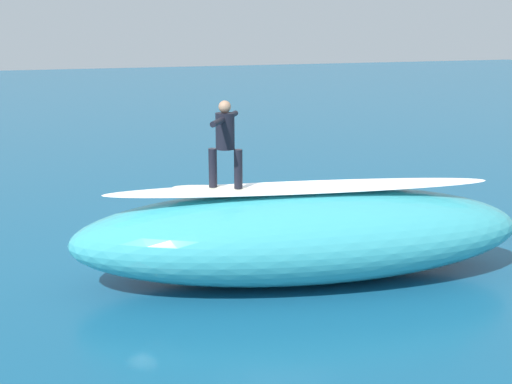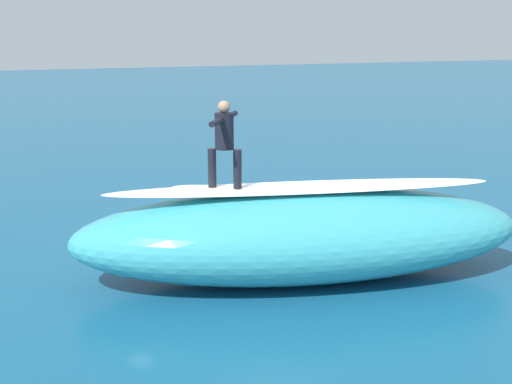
{
  "view_description": "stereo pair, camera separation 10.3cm",
  "coord_description": "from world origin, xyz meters",
  "px_view_note": "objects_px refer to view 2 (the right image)",
  "views": [
    {
      "loc": [
        4.37,
        11.42,
        4.31
      ],
      "look_at": [
        0.16,
        0.32,
        1.23
      ],
      "focal_mm": 44.65,
      "sensor_mm": 36.0,
      "label": 1
    },
    {
      "loc": [
        4.27,
        11.46,
        4.31
      ],
      "look_at": [
        0.16,
        0.32,
        1.23
      ],
      "focal_mm": 44.65,
      "sensor_mm": 36.0,
      "label": 2
    }
  ],
  "objects_px": {
    "surfer_paddling": "(278,219)",
    "surfer_riding": "(224,138)",
    "surfboard_riding": "(225,190)",
    "surfboard_paddling": "(280,227)"
  },
  "relations": [
    {
      "from": "surfboard_riding",
      "to": "surfboard_paddling",
      "type": "relative_size",
      "value": 0.96
    },
    {
      "from": "surfboard_riding",
      "to": "surfer_paddling",
      "type": "distance_m",
      "value": 3.61
    },
    {
      "from": "surfboard_riding",
      "to": "surfboard_paddling",
      "type": "height_order",
      "value": "surfboard_riding"
    },
    {
      "from": "surfboard_paddling",
      "to": "surfer_paddling",
      "type": "height_order",
      "value": "surfer_paddling"
    },
    {
      "from": "surfer_riding",
      "to": "surfer_paddling",
      "type": "bearing_deg",
      "value": -94.29
    },
    {
      "from": "surfer_riding",
      "to": "surfboard_paddling",
      "type": "distance_m",
      "value": 4.07
    },
    {
      "from": "surfer_paddling",
      "to": "surfer_riding",
      "type": "bearing_deg",
      "value": -37.02
    },
    {
      "from": "surfer_riding",
      "to": "surfer_paddling",
      "type": "relative_size",
      "value": 0.94
    },
    {
      "from": "surfboard_riding",
      "to": "surfboard_paddling",
      "type": "xyz_separation_m",
      "value": [
        -2.03,
        -2.48,
        -1.62
      ]
    },
    {
      "from": "surfer_paddling",
      "to": "surfboard_paddling",
      "type": "bearing_deg",
      "value": -0.0
    }
  ]
}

